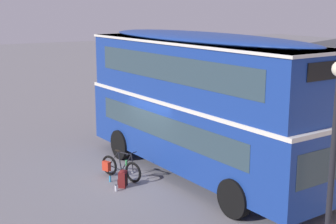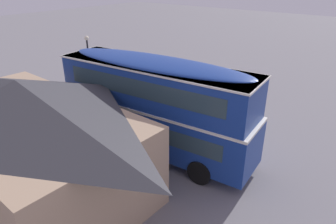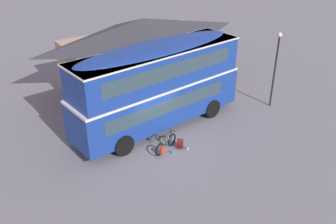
# 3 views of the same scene
# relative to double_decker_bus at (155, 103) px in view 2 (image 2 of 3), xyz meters

# --- Properties ---
(ground_plane) EXTENTS (120.00, 120.00, 0.00)m
(ground_plane) POSITION_rel_double_decker_bus_xyz_m (-0.91, -1.28, -2.64)
(ground_plane) COLOR slate
(double_decker_bus) EXTENTS (10.22, 3.43, 4.79)m
(double_decker_bus) POSITION_rel_double_decker_bus_xyz_m (0.00, 0.00, 0.00)
(double_decker_bus) COLOR black
(double_decker_bus) RESTS_ON ground
(touring_bicycle) EXTENTS (1.68, 0.85, 0.98)m
(touring_bicycle) POSITION_rel_double_decker_bus_xyz_m (-1.10, -2.37, -2.27)
(touring_bicycle) COLOR black
(touring_bicycle) RESTS_ON ground
(backpack_on_ground) EXTENTS (0.38, 0.37, 0.55)m
(backpack_on_ground) POSITION_rel_double_decker_bus_xyz_m (-0.33, -2.59, -2.36)
(backpack_on_ground) COLOR maroon
(backpack_on_ground) RESTS_ON ground
(water_bottle_blue_sports) EXTENTS (0.07, 0.07, 0.23)m
(water_bottle_blue_sports) POSITION_rel_double_decker_bus_xyz_m (-0.94, -2.77, -2.54)
(water_bottle_blue_sports) COLOR #338CBF
(water_bottle_blue_sports) RESTS_ON ground
(water_bottle_clear_plastic) EXTENTS (0.08, 0.08, 0.21)m
(water_bottle_clear_plastic) POSITION_rel_double_decker_bus_xyz_m (-0.10, -2.93, -2.55)
(water_bottle_clear_plastic) COLOR silver
(water_bottle_clear_plastic) RESTS_ON ground
(pub_building) EXTENTS (10.81, 6.22, 4.72)m
(pub_building) POSITION_rel_double_decker_bus_xyz_m (2.28, 5.28, -0.23)
(pub_building) COLOR tan
(pub_building) RESTS_ON ground
(street_lamp) EXTENTS (0.28, 0.28, 4.69)m
(street_lamp) POSITION_rel_double_decker_bus_xyz_m (7.18, -1.83, 0.25)
(street_lamp) COLOR black
(street_lamp) RESTS_ON ground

